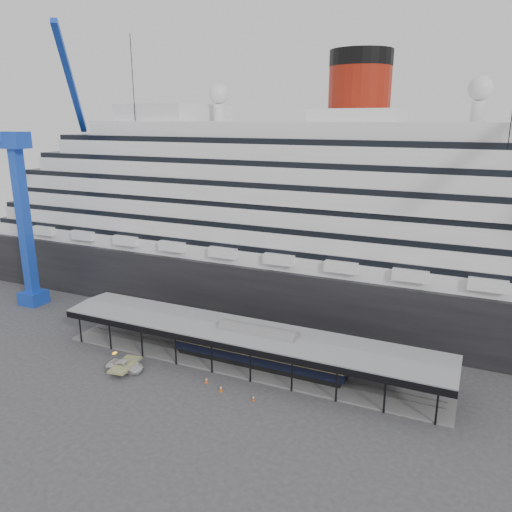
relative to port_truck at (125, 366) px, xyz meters
The scene contains 9 objects.
ground 14.44m from the port_truck, 14.39° to the left, with size 200.00×200.00×0.00m, color #353538.
cruise_ship 42.12m from the port_truck, 68.49° to the left, with size 130.00×30.00×43.90m.
platform_canopy 16.48m from the port_truck, 31.57° to the left, with size 56.00×9.18×5.30m.
crane_blue 39.27m from the port_truck, 155.48° to the left, with size 22.63×19.19×47.60m.
port_truck is the anchor object (origin of this frame).
pullman_carriage 18.42m from the port_truck, 28.01° to the left, with size 25.29×3.54×24.82m.
traffic_cone_left 14.51m from the port_truck, ahead, with size 0.53×0.53×0.84m.
traffic_cone_mid 11.89m from the port_truck, ahead, with size 0.47×0.47×0.74m.
traffic_cone_right 19.16m from the port_truck, ahead, with size 0.35×0.35×0.66m.
Camera 1 is at (27.94, -52.30, 33.53)m, focal length 35.00 mm.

